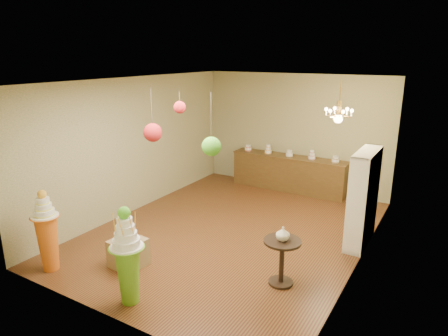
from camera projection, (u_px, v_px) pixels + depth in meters
The scene contains 17 objects.
floor at pixel (232, 231), 8.13m from camera, with size 6.50×6.50×0.00m, color #532F16.
ceiling at pixel (233, 81), 7.30m from camera, with size 6.50×6.50×0.00m, color white.
wall_back at pixel (294, 132), 10.39m from camera, with size 5.00×0.04×3.00m, color tan.
wall_front at pixel (105, 216), 5.03m from camera, with size 5.00×0.04×3.00m, color tan.
wall_left at pixel (136, 145), 8.94m from camera, with size 0.04×6.50×3.00m, color tan.
wall_right at pixel (366, 180), 6.48m from camera, with size 0.04×6.50×3.00m, color tan.
pedestal_green at pixel (128, 262), 5.64m from camera, with size 0.53×0.53×1.48m.
pedestal_orange at pixel (48, 237), 6.53m from camera, with size 0.51×0.51×1.40m.
burlap_riser at pixel (128, 253), 6.74m from camera, with size 0.52×0.52×0.47m, color #957A51.
sideboard at pixel (288, 172), 10.44m from camera, with size 3.04×0.54×1.16m.
shelving_unit at pixel (363, 198), 7.38m from camera, with size 0.33×1.20×1.80m.
round_table at pixel (282, 256), 6.14m from camera, with size 0.75×0.75×0.74m.
vase at pixel (283, 234), 6.04m from camera, with size 0.21×0.21×0.22m, color white.
pom_red_left at pixel (153, 133), 6.41m from camera, with size 0.30×0.30×0.90m.
pom_green_mid at pixel (211, 146), 5.87m from camera, with size 0.29×0.29×0.98m.
pom_red_right at pixel (180, 107), 5.83m from camera, with size 0.18×0.18×0.37m.
chandelier at pixel (338, 116), 7.80m from camera, with size 0.61×0.61×0.85m.
Camera 1 is at (3.68, -6.48, 3.48)m, focal length 32.00 mm.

